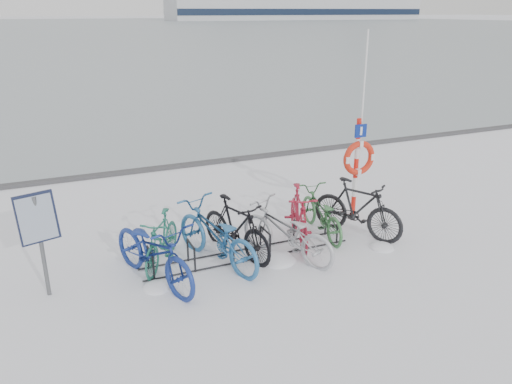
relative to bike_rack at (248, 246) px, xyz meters
name	(u,v)px	position (x,y,z in m)	size (l,w,h in m)	color
ground	(248,255)	(0.00, 0.00, -0.18)	(900.00, 900.00, 0.00)	white
ice_sheet	(41,26)	(0.00, 155.00, -0.17)	(400.00, 298.00, 0.02)	#919CA4
quay_edge	(170,167)	(0.00, 5.90, -0.13)	(400.00, 0.25, 0.10)	#3F3F42
bike_rack	(248,246)	(0.00, 0.00, 0.00)	(4.00, 0.48, 0.46)	black
info_board	(38,224)	(-3.45, -0.03, 1.07)	(0.61, 0.37, 1.73)	#595B5E
lifebuoy_station	(358,158)	(2.93, 0.84, 1.15)	(0.76, 0.22, 3.95)	red
bike_0	(154,249)	(-1.78, -0.25, 0.41)	(0.78, 2.25, 1.18)	navy
bike_1	(161,238)	(-1.52, 0.32, 0.31)	(0.46, 1.64, 0.99)	#206955
bike_2	(216,233)	(-0.63, -0.05, 0.40)	(0.77, 2.21, 1.16)	#276199
bike_3	(236,226)	(-0.17, 0.14, 0.39)	(0.53, 1.88, 1.13)	black
bike_4	(286,230)	(0.62, -0.35, 0.36)	(0.72, 2.06, 1.08)	#A4A6AB
bike_5	(299,215)	(1.14, 0.14, 0.39)	(0.53, 1.89, 1.14)	maroon
bike_6	(321,211)	(1.74, 0.33, 0.30)	(0.64, 1.83, 0.96)	#356F3C
bike_7	(358,207)	(2.40, 0.00, 0.41)	(0.56, 1.97, 1.18)	black
snow_drifts	(287,256)	(0.67, -0.31, -0.18)	(5.28, 1.78, 0.24)	white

